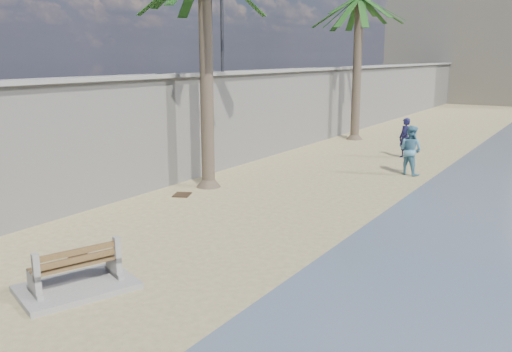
% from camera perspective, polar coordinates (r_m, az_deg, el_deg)
% --- Properties ---
extents(ground_plane, '(140.00, 140.00, 0.00)m').
position_cam_1_polar(ground_plane, '(8.91, -22.83, -16.35)').
color(ground_plane, tan).
extents(seawall, '(0.45, 70.00, 3.50)m').
position_cam_1_polar(seawall, '(27.11, 6.36, 7.33)').
color(seawall, gray).
rests_on(seawall, ground_plane).
extents(wall_cap, '(0.80, 70.00, 0.12)m').
position_cam_1_polar(wall_cap, '(27.01, 6.45, 11.13)').
color(wall_cap, gray).
rests_on(wall_cap, seawall).
extents(end_building, '(18.00, 12.00, 14.00)m').
position_cam_1_polar(end_building, '(57.00, 24.37, 14.28)').
color(end_building, '#B7AA93').
rests_on(end_building, ground_plane).
extents(bench_far, '(1.96, 2.34, 0.83)m').
position_cam_1_polar(bench_far, '(10.44, -18.46, -9.47)').
color(bench_far, gray).
rests_on(bench_far, ground_plane).
extents(person_a, '(0.84, 0.77, 1.92)m').
position_cam_1_polar(person_a, '(23.32, 15.44, 4.17)').
color(person_a, '#16153B').
rests_on(person_a, ground_plane).
extents(person_b, '(1.12, 0.98, 1.96)m').
position_cam_1_polar(person_b, '(20.04, 15.96, 2.90)').
color(person_b, teal).
rests_on(person_b, ground_plane).
extents(debris_c, '(0.70, 0.76, 0.03)m').
position_cam_1_polar(debris_c, '(16.72, -7.79, -1.96)').
color(debris_c, '#382616').
rests_on(debris_c, ground_plane).
extents(debris_d, '(0.52, 0.55, 0.03)m').
position_cam_1_polar(debris_d, '(12.31, -18.16, -7.81)').
color(debris_d, '#382616').
rests_on(debris_d, ground_plane).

